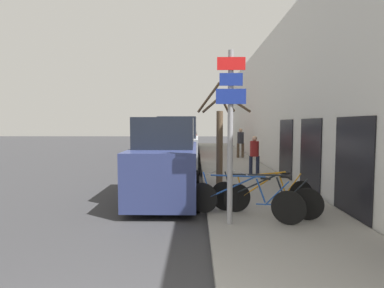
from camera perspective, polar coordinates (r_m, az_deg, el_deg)
The scene contains 14 objects.
ground_plane at distance 13.37m, azimuth -2.40°, elevation -5.68°, with size 80.00×80.00×0.00m, color #333335.
sidewalk_curb at distance 16.21m, azimuth 7.40°, elevation -3.76°, with size 3.20×32.00×0.15m.
building_facade at distance 16.32m, azimuth 13.70°, elevation 7.32°, with size 0.23×32.00×6.50m.
signpost at distance 6.10m, azimuth 7.32°, elevation 2.80°, with size 0.60×0.13×3.53m.
bicycle_0 at distance 6.72m, azimuth 9.72°, elevation -10.42°, with size 2.38×1.14×0.97m.
bicycle_1 at distance 7.05m, azimuth 13.51°, elevation -9.83°, with size 2.35×0.98×0.95m.
bicycle_2 at distance 7.52m, azimuth 14.55°, elevation -9.12°, with size 2.26×0.66×0.91m.
parked_car_0 at distance 8.92m, azimuth -4.83°, elevation -3.42°, with size 1.98×4.54×2.38m.
parked_car_1 at distance 14.32m, azimuth -2.62°, elevation -0.44°, with size 2.14×4.31×2.54m.
parked_car_2 at distance 20.31m, azimuth -1.70°, elevation 0.57°, with size 2.12×4.64×2.32m.
parked_car_3 at distance 25.75m, azimuth -1.15°, elevation 1.40°, with size 2.07×4.54×2.47m.
pedestrian_near at distance 12.28m, azimuth 11.80°, elevation -1.60°, with size 0.41×0.35×1.58m.
pedestrian_far at distance 18.56m, azimuth 9.23°, elevation 0.63°, with size 0.46×0.40×1.79m.
street_tree at distance 10.11m, azimuth 5.35°, elevation 1.57°, with size 1.89×0.89×3.46m.
Camera 1 is at (0.75, -1.96, 2.21)m, focal length 28.00 mm.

